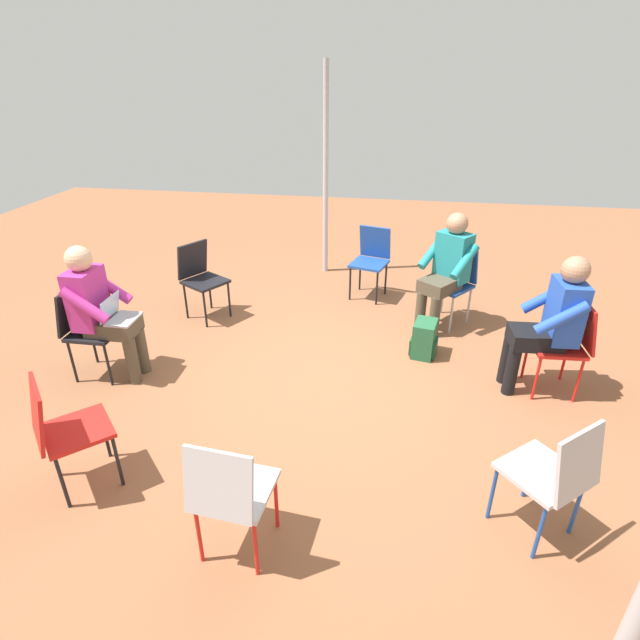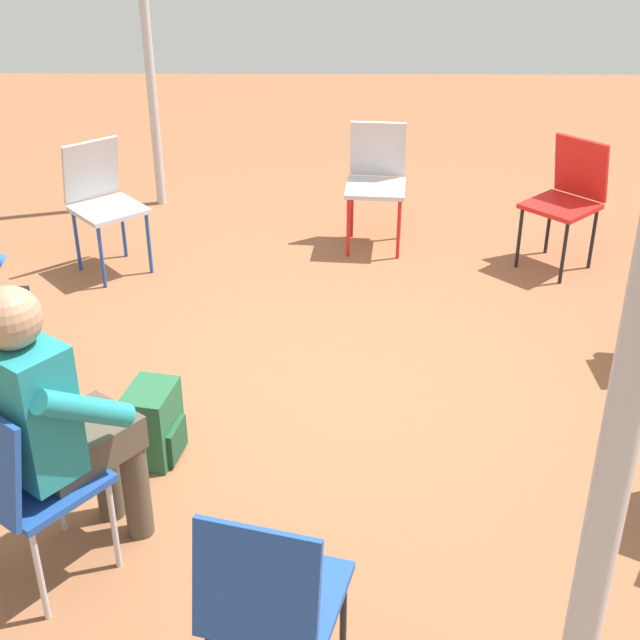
# 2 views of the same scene
# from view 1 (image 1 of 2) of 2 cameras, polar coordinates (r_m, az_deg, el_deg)

# --- Properties ---
(ground_plane) EXTENTS (14.00, 14.00, 0.00)m
(ground_plane) POSITION_cam_1_polar(r_m,az_deg,el_deg) (4.60, 0.15, -6.69)
(ground_plane) COLOR brown
(chair_north) EXTENTS (0.44, 0.47, 0.85)m
(chair_north) POSITION_cam_1_polar(r_m,az_deg,el_deg) (2.91, -10.27, -18.66)
(chair_north) COLOR #B7B7BC
(chair_north) RESTS_ON ground
(chair_south) EXTENTS (0.49, 0.52, 0.85)m
(chair_south) POSITION_cam_1_polar(r_m,az_deg,el_deg) (6.10, 5.88, 7.16)
(chair_south) COLOR #1E4799
(chair_south) RESTS_ON ground
(chair_southwest) EXTENTS (0.58, 0.58, 0.85)m
(chair_southwest) POSITION_cam_1_polar(r_m,az_deg,el_deg) (5.60, 15.04, 4.50)
(chair_southwest) COLOR #1E4799
(chair_southwest) RESTS_ON ground
(chair_northwest) EXTENTS (0.58, 0.59, 0.85)m
(chair_northwest) POSITION_cam_1_polar(r_m,az_deg,el_deg) (3.25, 25.22, -15.48)
(chair_northwest) COLOR #B7B7BC
(chair_northwest) RESTS_ON ground
(chair_east) EXTENTS (0.44, 0.41, 0.85)m
(chair_east) POSITION_cam_1_polar(r_m,az_deg,el_deg) (4.90, -25.14, -0.58)
(chair_east) COLOR black
(chair_east) RESTS_ON ground
(chair_northeast) EXTENTS (0.58, 0.58, 0.85)m
(chair_northeast) POSITION_cam_1_polar(r_m,az_deg,el_deg) (3.66, -27.28, -10.82)
(chair_northeast) COLOR red
(chair_northeast) RESTS_ON ground
(chair_west) EXTENTS (0.46, 0.42, 0.85)m
(chair_west) POSITION_cam_1_polar(r_m,az_deg,el_deg) (4.69, 26.40, -2.13)
(chair_west) COLOR red
(chair_west) RESTS_ON ground
(chair_southeast) EXTENTS (0.57, 0.56, 0.85)m
(chair_southeast) POSITION_cam_1_polar(r_m,az_deg,el_deg) (5.68, -13.48, 5.01)
(chair_southeast) COLOR black
(chair_southeast) RESTS_ON ground
(person_with_laptop) EXTENTS (0.53, 0.50, 1.24)m
(person_with_laptop) POSITION_cam_1_polar(r_m,az_deg,el_deg) (4.73, -23.87, 1.38)
(person_with_laptop) COLOR #4C4233
(person_with_laptop) RESTS_ON ground
(person_in_blue) EXTENTS (0.54, 0.51, 1.24)m
(person_in_blue) POSITION_cam_1_polar(r_m,az_deg,el_deg) (4.54, 24.95, 0.12)
(person_in_blue) COLOR black
(person_in_blue) RESTS_ON ground
(person_in_teal) EXTENTS (0.63, 0.63, 1.24)m
(person_in_teal) POSITION_cam_1_polar(r_m,az_deg,el_deg) (5.40, 14.32, 6.00)
(person_in_teal) COLOR #4C4233
(person_in_teal) RESTS_ON ground
(backpack_near_laptop_user) EXTENTS (0.28, 0.31, 0.36)m
(backpack_near_laptop_user) POSITION_cam_1_polar(r_m,az_deg,el_deg) (4.99, 11.79, -2.32)
(backpack_near_laptop_user) COLOR #235B38
(backpack_near_laptop_user) RESTS_ON ground
(tent_pole_far) EXTENTS (0.07, 0.07, 2.64)m
(tent_pole_far) POSITION_cam_1_polar(r_m,az_deg,el_deg) (6.65, 0.65, 16.35)
(tent_pole_far) COLOR #B2B2B7
(tent_pole_far) RESTS_ON ground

